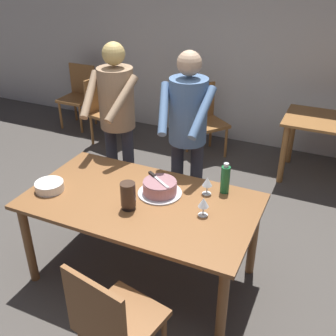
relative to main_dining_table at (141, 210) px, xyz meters
The scene contains 17 objects.
ground_plane 0.65m from the main_dining_table, ahead, with size 14.00×14.00×0.00m, color #4C4742.
back_wall 3.08m from the main_dining_table, 90.00° to the left, with size 10.00×0.12×2.70m, color silver.
main_dining_table is the anchor object (origin of this frame).
cake_on_platter 0.22m from the main_dining_table, 55.49° to the left, with size 0.34×0.34×0.11m.
cake_knife 0.28m from the main_dining_table, 78.94° to the left, with size 0.24×0.17×0.02m.
plate_stack 0.74m from the main_dining_table, 166.28° to the right, with size 0.22×0.22×0.07m.
wine_glass_near 0.55m from the main_dining_table, 34.15° to the left, with size 0.08×0.08×0.14m.
wine_glass_far 0.53m from the main_dining_table, ahead, with size 0.08×0.08×0.14m.
water_bottle 0.68m from the main_dining_table, 34.44° to the left, with size 0.07×0.07×0.25m.
hurricane_lamp 0.25m from the main_dining_table, 100.88° to the right, with size 0.11×0.11×0.21m.
person_cutting_cake 0.82m from the main_dining_table, 82.94° to the left, with size 0.46×0.57×1.72m.
person_standing_beside 1.05m from the main_dining_table, 130.40° to the left, with size 0.47×0.56×1.72m.
chair_near_side 0.92m from the main_dining_table, 72.93° to the right, with size 0.52×0.52×0.90m.
background_table 2.58m from the main_dining_table, 63.21° to the left, with size 1.00×0.70×0.74m.
background_chair_0 2.41m from the main_dining_table, 98.41° to the left, with size 0.62×0.62×0.90m.
background_chair_2 2.72m from the main_dining_table, 128.37° to the left, with size 0.52×0.52×0.90m.
background_chair_3 3.46m from the main_dining_table, 133.55° to the left, with size 0.44×0.44×0.90m.
Camera 1 is at (1.24, -2.22, 2.42)m, focal length 43.15 mm.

